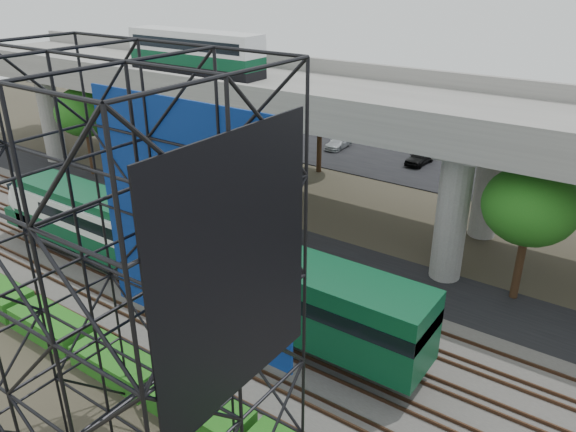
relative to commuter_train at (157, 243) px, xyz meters
The scene contains 13 objects.
ground 4.56m from the commuter_train, 34.49° to the right, with size 140.00×140.00×0.00m, color #474233.
ballast_bed 4.03m from the commuter_train, ahead, with size 90.00×12.00×0.20m, color slate.
service_road 9.42m from the commuter_train, 71.09° to the left, with size 90.00×5.00×0.08m, color black.
parking_lot 32.26m from the commuter_train, 84.80° to the left, with size 90.00×18.00×0.08m, color black.
harbor_water 54.15m from the commuter_train, 86.91° to the left, with size 140.00×40.00×0.03m, color slate.
rail_tracks 3.90m from the commuter_train, ahead, with size 90.00×9.52×0.16m.
commuter_train is the anchor object (origin of this frame).
overpass 15.11m from the commuter_train, 81.90° to the left, with size 80.00×12.00×12.40m.
scaffold_tower 14.78m from the commuter_train, 45.28° to the right, with size 9.36×6.36×15.00m.
hedge_strip 7.77m from the commuter_train, 58.12° to the right, with size 34.60×1.80×1.20m.
trees 14.53m from the commuter_train, 97.06° to the left, with size 40.94×16.94×7.69m.
suv 8.27m from the commuter_train, 84.63° to the left, with size 2.32×5.03×1.40m, color black.
parked_cars 31.95m from the commuter_train, 83.55° to the left, with size 37.86×9.38×1.31m.
Camera 1 is at (18.96, -16.59, 17.03)m, focal length 35.00 mm.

